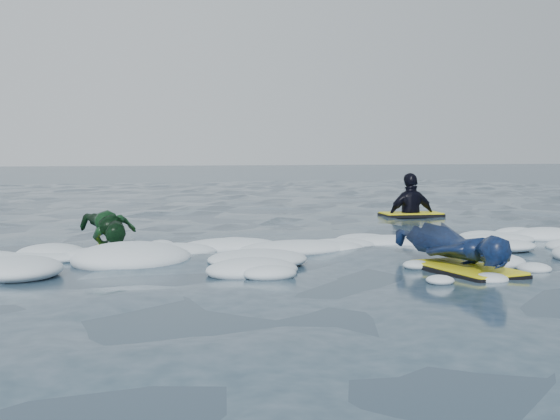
{
  "coord_description": "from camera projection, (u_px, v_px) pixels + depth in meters",
  "views": [
    {
      "loc": [
        -1.34,
        -6.48,
        1.16
      ],
      "look_at": [
        1.05,
        1.6,
        0.48
      ],
      "focal_mm": 45.0,
      "sensor_mm": 36.0,
      "label": 1
    }
  ],
  "objects": [
    {
      "name": "prone_woman_unit",
      "position": [
        456.0,
        249.0,
        6.91
      ],
      "size": [
        0.75,
        1.7,
        0.44
      ],
      "rotation": [
        0.0,
        0.0,
        1.69
      ],
      "color": "black",
      "rests_on": "ground"
    },
    {
      "name": "ground",
      "position": [
        222.0,
        276.0,
        6.67
      ],
      "size": [
        120.0,
        120.0,
        0.0
      ],
      "primitive_type": "plane",
      "color": "#162735",
      "rests_on": "ground"
    },
    {
      "name": "waiting_rider_unit",
      "position": [
        411.0,
        218.0,
        12.81
      ],
      "size": [
        1.16,
        0.72,
        1.66
      ],
      "rotation": [
        0.0,
        0.0,
        -0.1
      ],
      "color": "black",
      "rests_on": "ground"
    },
    {
      "name": "foam_band",
      "position": [
        203.0,
        260.0,
        7.66
      ],
      "size": [
        12.0,
        3.1,
        0.3
      ],
      "primitive_type": null,
      "color": "white",
      "rests_on": "ground"
    },
    {
      "name": "prone_child_unit",
      "position": [
        111.0,
        230.0,
        8.41
      ],
      "size": [
        0.71,
        1.27,
        0.47
      ],
      "rotation": [
        0.0,
        0.0,
        1.36
      ],
      "color": "black",
      "rests_on": "ground"
    }
  ]
}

